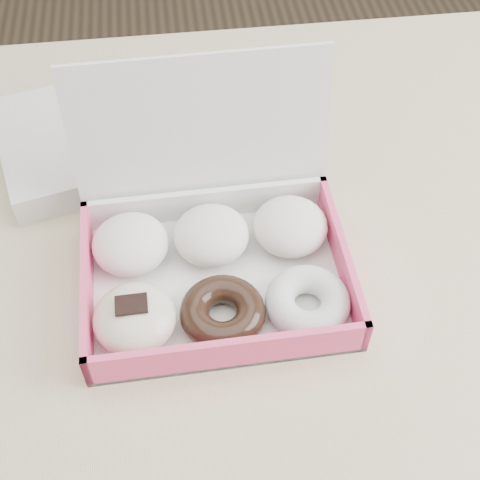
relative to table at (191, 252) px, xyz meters
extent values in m
plane|color=black|center=(0.00, 0.00, -0.67)|extent=(4.00, 4.00, 0.00)
cube|color=tan|center=(0.00, 0.00, 0.06)|extent=(1.20, 0.80, 0.04)
cylinder|color=tan|center=(0.55, 0.35, -0.32)|extent=(0.05, 0.05, 0.71)
cube|color=white|center=(0.03, -0.12, 0.08)|extent=(0.30, 0.23, 0.01)
cube|color=#F6477A|center=(0.03, -0.22, 0.10)|extent=(0.30, 0.01, 0.05)
cube|color=white|center=(0.02, -0.01, 0.10)|extent=(0.30, 0.01, 0.05)
cube|color=#F6477A|center=(-0.12, -0.12, 0.10)|extent=(0.01, 0.22, 0.05)
cube|color=#F6477A|center=(0.17, -0.11, 0.10)|extent=(0.01, 0.22, 0.05)
cube|color=white|center=(0.02, 0.01, 0.19)|extent=(0.30, 0.04, 0.22)
ellipsoid|color=white|center=(-0.07, -0.07, 0.11)|extent=(0.09, 0.09, 0.05)
ellipsoid|color=white|center=(0.02, -0.07, 0.11)|extent=(0.09, 0.09, 0.05)
ellipsoid|color=white|center=(0.12, -0.06, 0.11)|extent=(0.09, 0.09, 0.05)
ellipsoid|color=beige|center=(-0.07, -0.17, 0.11)|extent=(0.09, 0.09, 0.05)
cube|color=black|center=(-0.07, -0.17, 0.14)|extent=(0.03, 0.02, 0.00)
torus|color=black|center=(0.03, -0.17, 0.10)|extent=(0.10, 0.10, 0.03)
torus|color=white|center=(0.12, -0.17, 0.10)|extent=(0.10, 0.10, 0.03)
cube|color=white|center=(-0.11, 0.14, 0.10)|extent=(0.31, 0.27, 0.04)
camera|label=1|loc=(0.00, -0.57, 0.71)|focal=50.00mm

